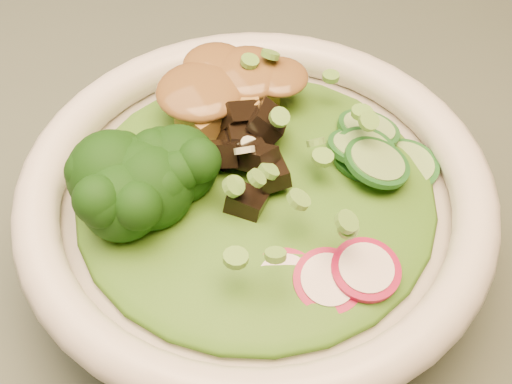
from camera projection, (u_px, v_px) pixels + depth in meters
name	position (u px, v px, depth m)	size (l,w,h in m)	color
salad_bowl	(256.00, 213.00, 0.43)	(0.28, 0.28, 0.08)	silver
lettuce_bed	(256.00, 191.00, 0.41)	(0.21, 0.21, 0.02)	#295B13
broccoli_florets	(146.00, 205.00, 0.39)	(0.08, 0.07, 0.05)	black
radish_slices	(306.00, 279.00, 0.37)	(0.11, 0.04, 0.02)	maroon
cucumber_slices	(364.00, 149.00, 0.42)	(0.07, 0.07, 0.04)	#83BA67
mushroom_heap	(249.00, 159.00, 0.41)	(0.07, 0.07, 0.04)	black
tofu_cubes	(223.00, 102.00, 0.44)	(0.09, 0.06, 0.04)	olive
peanut_sauce	(222.00, 86.00, 0.43)	(0.07, 0.06, 0.02)	brown
scallion_garnish	(256.00, 162.00, 0.40)	(0.20, 0.20, 0.02)	#62A138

